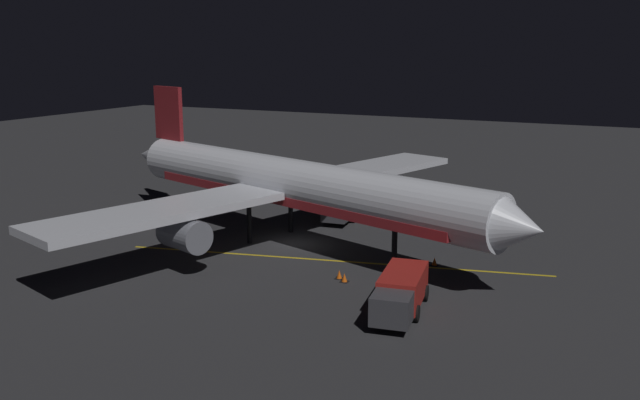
{
  "coord_description": "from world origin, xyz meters",
  "views": [
    {
      "loc": [
        41.94,
        22.37,
        14.07
      ],
      "look_at": [
        0.0,
        2.0,
        3.5
      ],
      "focal_mm": 38.13,
      "sensor_mm": 36.0,
      "label": 1
    }
  ],
  "objects_px": {
    "baggage_truck": "(401,293)",
    "traffic_cone_under_wing": "(435,262)",
    "airliner": "(289,185)",
    "ground_crew_worker": "(482,235)",
    "traffic_cone_near_left": "(344,278)",
    "catering_truck": "(345,206)",
    "traffic_cone_near_right": "(339,275)"
  },
  "relations": [
    {
      "from": "airliner",
      "to": "baggage_truck",
      "type": "bearing_deg",
      "value": 51.87
    },
    {
      "from": "airliner",
      "to": "traffic_cone_near_right",
      "type": "height_order",
      "value": "airliner"
    },
    {
      "from": "baggage_truck",
      "to": "traffic_cone_near_right",
      "type": "distance_m",
      "value": 6.46
    },
    {
      "from": "catering_truck",
      "to": "ground_crew_worker",
      "type": "height_order",
      "value": "catering_truck"
    },
    {
      "from": "catering_truck",
      "to": "traffic_cone_near_left",
      "type": "bearing_deg",
      "value": 23.84
    },
    {
      "from": "airliner",
      "to": "traffic_cone_near_right",
      "type": "xyz_separation_m",
      "value": [
        5.65,
        6.58,
        -4.05
      ]
    },
    {
      "from": "catering_truck",
      "to": "traffic_cone_under_wing",
      "type": "height_order",
      "value": "catering_truck"
    },
    {
      "from": "airliner",
      "to": "catering_truck",
      "type": "xyz_separation_m",
      "value": [
        -8.1,
        0.85,
        -3.14
      ]
    },
    {
      "from": "ground_crew_worker",
      "to": "traffic_cone_under_wing",
      "type": "distance_m",
      "value": 5.87
    },
    {
      "from": "traffic_cone_under_wing",
      "to": "ground_crew_worker",
      "type": "bearing_deg",
      "value": 162.13
    },
    {
      "from": "airliner",
      "to": "catering_truck",
      "type": "height_order",
      "value": "airliner"
    },
    {
      "from": "baggage_truck",
      "to": "traffic_cone_near_left",
      "type": "bearing_deg",
      "value": -124.38
    },
    {
      "from": "traffic_cone_near_right",
      "to": "catering_truck",
      "type": "bearing_deg",
      "value": -157.39
    },
    {
      "from": "airliner",
      "to": "traffic_cone_near_left",
      "type": "bearing_deg",
      "value": 49.57
    },
    {
      "from": "catering_truck",
      "to": "traffic_cone_under_wing",
      "type": "relative_size",
      "value": 11.47
    },
    {
      "from": "airliner",
      "to": "traffic_cone_under_wing",
      "type": "relative_size",
      "value": 69.09
    },
    {
      "from": "airliner",
      "to": "traffic_cone_under_wing",
      "type": "height_order",
      "value": "airliner"
    },
    {
      "from": "baggage_truck",
      "to": "ground_crew_worker",
      "type": "height_order",
      "value": "baggage_truck"
    },
    {
      "from": "catering_truck",
      "to": "ground_crew_worker",
      "type": "distance_m",
      "value": 12.47
    },
    {
      "from": "traffic_cone_near_left",
      "to": "traffic_cone_near_right",
      "type": "bearing_deg",
      "value": -127.54
    },
    {
      "from": "airliner",
      "to": "baggage_truck",
      "type": "xyz_separation_m",
      "value": [
        9.29,
        11.83,
        -3.14
      ]
    },
    {
      "from": "ground_crew_worker",
      "to": "traffic_cone_near_right",
      "type": "relative_size",
      "value": 3.16
    },
    {
      "from": "baggage_truck",
      "to": "traffic_cone_under_wing",
      "type": "bearing_deg",
      "value": -175.46
    },
    {
      "from": "airliner",
      "to": "ground_crew_worker",
      "type": "relative_size",
      "value": 21.84
    },
    {
      "from": "airliner",
      "to": "traffic_cone_near_right",
      "type": "distance_m",
      "value": 9.57
    },
    {
      "from": "catering_truck",
      "to": "traffic_cone_under_wing",
      "type": "xyz_separation_m",
      "value": [
        8.63,
        10.29,
        -0.91
      ]
    },
    {
      "from": "baggage_truck",
      "to": "traffic_cone_near_left",
      "type": "distance_m",
      "value": 5.8
    },
    {
      "from": "catering_truck",
      "to": "traffic_cone_under_wing",
      "type": "distance_m",
      "value": 13.46
    },
    {
      "from": "baggage_truck",
      "to": "catering_truck",
      "type": "relative_size",
      "value": 1.04
    },
    {
      "from": "baggage_truck",
      "to": "catering_truck",
      "type": "height_order",
      "value": "catering_truck"
    },
    {
      "from": "ground_crew_worker",
      "to": "catering_truck",
      "type": "bearing_deg",
      "value": -104.28
    },
    {
      "from": "catering_truck",
      "to": "traffic_cone_near_left",
      "type": "distance_m",
      "value": 15.5
    }
  ]
}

